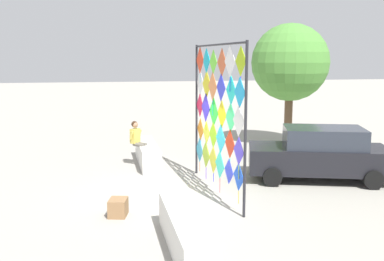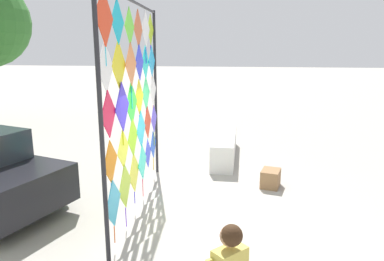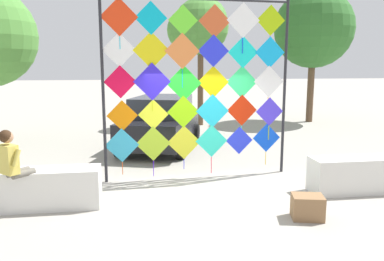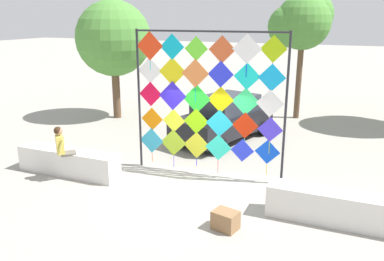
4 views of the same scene
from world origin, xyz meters
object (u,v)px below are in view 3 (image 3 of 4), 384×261
Objects in this scene: tree_palm_like at (199,27)px; seated_vendor at (16,165)px; tree_broadleaf at (312,28)px; kite_display_rack at (197,78)px; cardboard_box_large at (307,207)px; parked_car at (161,122)px.

seated_vendor is at bearing -116.20° from tree_palm_like.
tree_broadleaf is at bearing 45.21° from seated_vendor.
kite_display_rack is 10.95m from tree_broadleaf.
tree_palm_like reaches higher than seated_vendor.
tree_palm_like is (-0.19, 10.93, 4.10)m from cardboard_box_large.
seated_vendor is 15.02m from tree_broadleaf.
kite_display_rack is at bearing -128.61° from tree_broadleaf.
tree_broadleaf reaches higher than seated_vendor.
seated_vendor is at bearing -151.31° from kite_display_rack.
tree_broadleaf is (5.18, 11.27, 4.14)m from cardboard_box_large.
tree_palm_like is (4.94, 10.03, 3.36)m from seated_vendor.
tree_palm_like is (1.97, 4.57, 3.47)m from parked_car.
seated_vendor is 11.68m from tree_palm_like.
kite_display_rack is at bearing 118.44° from cardboard_box_large.
parked_car is 0.83× the size of tree_palm_like.
kite_display_rack is 3.88m from parked_car.
parked_car reaches higher than cardboard_box_large.
seated_vendor reaches higher than cardboard_box_large.
kite_display_rack is 3.92m from cardboard_box_large.
parked_car is 0.76× the size of tree_broadleaf.
tree_palm_like is at bearing 90.99° from cardboard_box_large.
tree_palm_like is at bearing 80.46° from kite_display_rack.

